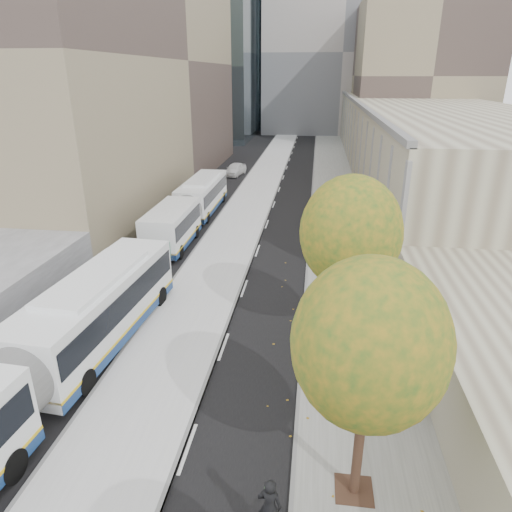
% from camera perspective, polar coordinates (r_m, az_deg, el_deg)
% --- Properties ---
extents(bus_platform, '(4.25, 150.00, 0.15)m').
position_cam_1_polar(bus_platform, '(42.02, -0.93, 6.29)').
color(bus_platform, beige).
rests_on(bus_platform, ground).
extents(sidewalk, '(4.75, 150.00, 0.08)m').
position_cam_1_polar(sidewalk, '(41.67, 10.08, 5.77)').
color(sidewalk, gray).
rests_on(sidewalk, ground).
extents(building_tan, '(18.00, 92.00, 8.00)m').
position_cam_1_polar(building_tan, '(70.73, 19.02, 14.75)').
color(building_tan, gray).
rests_on(building_tan, ground).
extents(building_midrise, '(24.00, 46.00, 25.00)m').
position_cam_1_polar(building_midrise, '(52.20, -22.25, 21.64)').
color(building_midrise, gray).
rests_on(building_midrise, ground).
extents(building_far_block, '(30.00, 18.00, 30.00)m').
position_cam_1_polar(building_far_block, '(101.20, 10.57, 23.58)').
color(building_far_block, '#9B938E').
rests_on(building_far_block, ground).
extents(bus_shelter, '(1.90, 4.40, 2.53)m').
position_cam_1_polar(bus_shelter, '(18.80, 17.82, -8.44)').
color(bus_shelter, '#383A3F').
rests_on(bus_shelter, sidewalk).
extents(tree_b, '(4.00, 4.00, 6.97)m').
position_cam_1_polar(tree_b, '(11.96, 14.02, -10.67)').
color(tree_b, black).
rests_on(tree_b, sidewalk).
extents(tree_c, '(4.20, 4.20, 7.28)m').
position_cam_1_polar(tree_c, '(19.11, 11.74, 2.81)').
color(tree_c, black).
rests_on(tree_c, sidewalk).
extents(bus_near, '(3.99, 18.79, 3.11)m').
position_cam_1_polar(bus_near, '(18.55, -25.34, -11.84)').
color(bus_near, white).
rests_on(bus_near, ground).
extents(bus_far, '(2.51, 16.90, 2.82)m').
position_cam_1_polar(bus_far, '(36.83, -8.11, 6.20)').
color(bus_far, white).
rests_on(bus_far, ground).
extents(distant_car, '(2.48, 4.52, 1.46)m').
position_cam_1_polar(distant_car, '(55.47, -2.64, 10.79)').
color(distant_car, silver).
rests_on(distant_car, ground).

